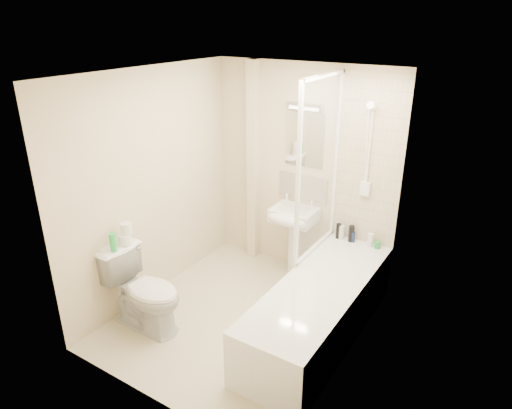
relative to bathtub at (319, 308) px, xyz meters
The scene contains 25 objects.
floor 0.83m from the bathtub, 165.07° to the right, with size 2.50×2.50×0.00m, color beige.
wall_back 1.58m from the bathtub, 125.54° to the left, with size 2.20×0.02×2.40m, color beige.
wall_left 2.07m from the bathtub, behind, with size 0.02×2.50×2.40m, color beige.
wall_right 1.00m from the bathtub, 29.74° to the right, with size 0.02×2.50×2.40m, color beige.
ceiling 2.25m from the bathtub, 165.07° to the right, with size 2.20×2.50×0.02m, color white.
tile_back 1.54m from the bathtub, 90.00° to the left, with size 0.70×0.01×1.75m, color beige.
tile_right 1.19m from the bathtub, ahead, with size 0.01×2.10×1.75m, color beige.
pipe_boxing 1.92m from the bathtub, 144.15° to the left, with size 0.12×0.12×2.40m, color beige.
splashback 1.47m from the bathtub, 125.27° to the left, with size 0.60×0.01×0.30m, color beige.
mirror 1.81m from the bathtub, 125.32° to the left, with size 0.46×0.01×0.60m, color white.
strip_light 2.08m from the bathtub, 125.93° to the left, with size 0.42×0.07×0.07m, color silver.
bathtub is the anchor object (origin of this frame).
shower_screen 1.35m from the bathtub, 120.33° to the left, with size 0.04×0.92×1.80m.
shower_fixture 1.60m from the bathtub, 90.10° to the left, with size 0.10×0.16×0.99m.
pedestal_sink 1.16m from the bathtub, 132.11° to the left, with size 0.49×0.46×0.95m.
bottle_black_a 1.05m from the bathtub, 103.91° to the left, with size 0.06×0.06×0.17m, color black.
bottle_white_a 1.04m from the bathtub, 101.80° to the left, with size 0.06×0.06×0.16m, color silver.
bottle_black_b 1.03m from the bathtub, 95.28° to the left, with size 0.06×0.06×0.19m, color black.
bottle_blue 1.01m from the bathtub, 94.12° to the left, with size 0.05×0.05×0.12m, color navy.
bottle_white_b 1.02m from the bathtub, 82.44° to the left, with size 0.06×0.06×0.15m, color white.
bottle_green 1.03m from the bathtub, 77.81° to the left, with size 0.06×0.06×0.08m, color green.
toilet 1.67m from the bathtub, 151.75° to the right, with size 0.80×0.46×0.81m, color white.
toilet_roll_lower 1.97m from the bathtub, 156.85° to the right, with size 0.12×0.12×0.10m, color white.
toilet_roll_upper 1.98m from the bathtub, 157.55° to the right, with size 0.11×0.11×0.11m, color white.
green_bottle 2.02m from the bathtub, 152.79° to the right, with size 0.06×0.06×0.17m, color green.
Camera 1 is at (2.16, -3.15, 2.85)m, focal length 32.00 mm.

